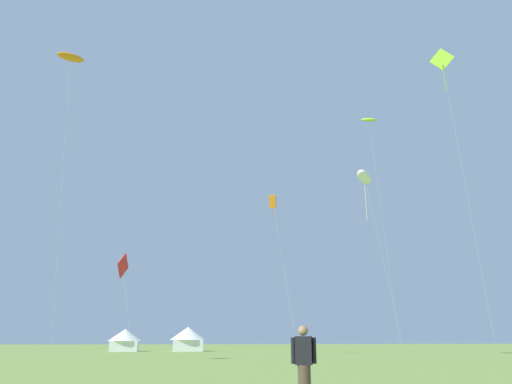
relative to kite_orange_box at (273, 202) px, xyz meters
The scene contains 9 objects.
kite_orange_box is the anchor object (origin of this frame).
kite_orange_parafoil 25.53m from the kite_orange_box, 163.19° to the right, with size 3.32×3.36×28.67m.
kite_lime_diamond 28.11m from the kite_orange_box, ahead, with size 2.53×3.26×36.44m.
kite_white_parafoil 10.37m from the kite_orange_box, 31.71° to the right, with size 4.09×4.37×18.44m.
kite_red_diamond 21.42m from the kite_orange_box, 137.92° to the right, with size 1.64×2.04×7.82m.
kite_lime_parafoil 26.81m from the kite_orange_box, 34.31° to the left, with size 2.63×1.77×33.48m.
person_spectator 43.73m from the kite_orange_box, 100.64° to the right, with size 0.57×0.33×1.73m.
festival_tent_center 29.19m from the kite_orange_box, 130.79° to the left, with size 4.47×4.47×2.90m.
festival_tent_left 25.30m from the kite_orange_box, 113.02° to the left, with size 4.93×4.93×3.21m.
Camera 1 is at (-6.00, -3.83, 1.41)m, focal length 34.22 mm.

